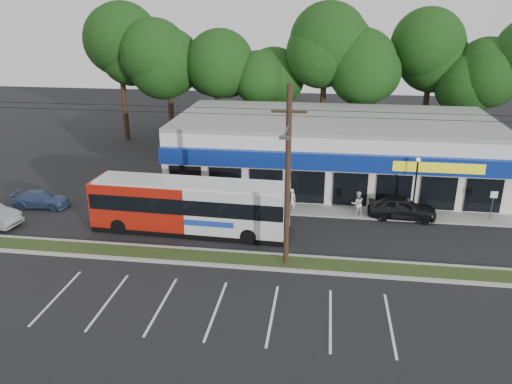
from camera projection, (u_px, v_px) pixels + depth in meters
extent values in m
plane|color=black|center=(230.00, 269.00, 27.46)|extent=(120.00, 120.00, 0.00)
cube|color=#273917|center=(233.00, 259.00, 28.37)|extent=(40.00, 1.60, 0.12)
cube|color=#9E9E93|center=(230.00, 266.00, 27.57)|extent=(40.00, 0.25, 0.14)
cube|color=#9E9E93|center=(236.00, 252.00, 29.15)|extent=(40.00, 0.25, 0.14)
cube|color=#9E9E93|center=(323.00, 211.00, 35.13)|extent=(32.00, 2.20, 0.10)
cube|color=silver|center=(332.00, 151.00, 40.71)|extent=(25.00, 12.00, 5.00)
cube|color=navy|center=(333.00, 162.00, 34.59)|extent=(25.00, 0.50, 1.20)
cube|color=black|center=(332.00, 188.00, 35.47)|extent=(24.00, 0.12, 2.40)
cube|color=yellow|center=(439.00, 168.00, 33.43)|extent=(6.00, 0.06, 0.70)
cube|color=gray|center=(334.00, 119.00, 39.78)|extent=(25.00, 12.00, 0.30)
cylinder|color=black|center=(288.00, 180.00, 26.24)|extent=(0.30, 0.30, 10.00)
cube|color=black|center=(289.00, 112.00, 24.98)|extent=(1.80, 0.12, 0.12)
cylinder|color=#59595E|center=(287.00, 129.00, 24.08)|extent=(0.10, 2.40, 0.10)
cube|color=#59595E|center=(285.00, 138.00, 22.91)|extent=(0.50, 0.25, 0.15)
cylinder|color=black|center=(230.00, 108.00, 25.34)|extent=(50.00, 0.02, 0.02)
cylinder|color=black|center=(230.00, 114.00, 25.45)|extent=(50.00, 0.02, 0.02)
cylinder|color=black|center=(415.00, 190.00, 33.48)|extent=(0.12, 0.12, 4.00)
sphere|color=silver|center=(418.00, 160.00, 32.75)|extent=(0.30, 0.30, 0.30)
cylinder|color=#59595E|center=(492.00, 207.00, 32.96)|extent=(0.06, 0.06, 2.20)
cube|color=white|center=(494.00, 195.00, 32.59)|extent=(0.45, 0.04, 0.45)
cylinder|color=black|center=(127.00, 114.00, 52.67)|extent=(0.56, 0.56, 5.72)
sphere|color=black|center=(122.00, 60.00, 50.72)|extent=(6.76, 6.76, 6.76)
cylinder|color=black|center=(173.00, 115.00, 52.02)|extent=(0.56, 0.56, 5.72)
sphere|color=black|center=(169.00, 60.00, 50.06)|extent=(6.76, 6.76, 6.76)
cylinder|color=black|center=(220.00, 117.00, 51.36)|extent=(0.56, 0.56, 5.72)
sphere|color=black|center=(218.00, 61.00, 49.41)|extent=(6.76, 6.76, 6.76)
cylinder|color=black|center=(268.00, 118.00, 50.71)|extent=(0.56, 0.56, 5.72)
sphere|color=black|center=(268.00, 62.00, 48.75)|extent=(6.76, 6.76, 6.76)
cylinder|color=black|center=(317.00, 120.00, 50.05)|extent=(0.56, 0.56, 5.72)
sphere|color=black|center=(320.00, 63.00, 48.10)|extent=(6.76, 6.76, 6.76)
cylinder|color=black|center=(368.00, 121.00, 49.40)|extent=(0.56, 0.56, 5.72)
sphere|color=black|center=(372.00, 63.00, 47.44)|extent=(6.76, 6.76, 6.76)
cylinder|color=black|center=(420.00, 123.00, 48.74)|extent=(0.56, 0.56, 5.72)
sphere|color=black|center=(427.00, 64.00, 46.79)|extent=(6.76, 6.76, 6.76)
cylinder|color=black|center=(473.00, 124.00, 48.09)|extent=(0.56, 0.56, 5.72)
sphere|color=black|center=(483.00, 65.00, 46.13)|extent=(6.76, 6.76, 6.76)
cube|color=#A3170C|center=(143.00, 202.00, 31.97)|extent=(6.33, 2.83, 2.86)
cube|color=silver|center=(238.00, 208.00, 30.93)|extent=(6.33, 2.83, 2.86)
cube|color=black|center=(191.00, 228.00, 32.01)|extent=(12.56, 3.02, 0.36)
cube|color=black|center=(190.00, 200.00, 31.33)|extent=(12.31, 3.12, 0.99)
cube|color=black|center=(289.00, 209.00, 30.35)|extent=(0.14, 2.21, 1.45)
cube|color=#193899|center=(208.00, 224.00, 30.19)|extent=(3.12, 0.15, 0.36)
cube|color=silver|center=(189.00, 183.00, 30.93)|extent=(11.93, 2.78, 0.19)
cylinder|color=black|center=(119.00, 226.00, 31.54)|extent=(1.01, 0.33, 1.00)
cylinder|color=black|center=(134.00, 212.00, 33.72)|extent=(1.01, 0.33, 1.00)
cylinder|color=black|center=(248.00, 236.00, 30.15)|extent=(1.01, 0.33, 1.00)
cylinder|color=black|center=(255.00, 221.00, 32.33)|extent=(1.01, 0.33, 1.00)
imported|color=black|center=(402.00, 208.00, 33.73)|extent=(4.62, 2.08, 1.54)
imported|color=navy|center=(41.00, 199.00, 35.73)|extent=(4.05, 1.73, 1.16)
imported|color=beige|center=(291.00, 200.00, 34.68)|extent=(0.72, 0.55, 1.76)
imported|color=beige|center=(357.00, 204.00, 34.08)|extent=(0.98, 0.83, 1.79)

